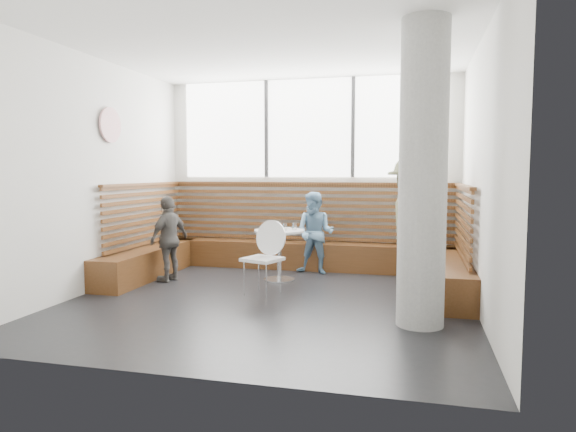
% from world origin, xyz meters
% --- Properties ---
extents(room, '(5.00, 5.00, 3.20)m').
position_xyz_m(room, '(0.00, 0.00, 1.60)').
color(room, silver).
rests_on(room, ground).
extents(booth, '(5.00, 2.50, 1.44)m').
position_xyz_m(booth, '(0.00, 1.77, 0.41)').
color(booth, '#452711').
rests_on(booth, ground).
extents(concrete_column, '(0.50, 0.50, 3.20)m').
position_xyz_m(concrete_column, '(1.85, -0.60, 1.60)').
color(concrete_column, gray).
rests_on(concrete_column, ground).
extents(wall_art, '(0.03, 0.50, 0.50)m').
position_xyz_m(wall_art, '(-2.46, 0.40, 2.30)').
color(wall_art, white).
rests_on(wall_art, room).
extents(cafe_table, '(0.75, 0.75, 0.77)m').
position_xyz_m(cafe_table, '(-0.19, 1.23, 0.55)').
color(cafe_table, silver).
rests_on(cafe_table, ground).
extents(cafe_chair, '(0.47, 0.46, 0.99)m').
position_xyz_m(cafe_chair, '(-0.17, 0.36, 0.58)').
color(cafe_chair, white).
rests_on(cafe_chair, ground).
extents(adult_man, '(0.83, 1.28, 1.86)m').
position_xyz_m(adult_man, '(1.74, 1.29, 0.93)').
color(adult_man, '#4B4B32').
rests_on(adult_man, ground).
extents(child_back, '(0.71, 0.59, 1.32)m').
position_xyz_m(child_back, '(0.23, 1.88, 0.66)').
color(child_back, '#6C97BB').
rests_on(child_back, ground).
extents(child_left, '(0.50, 0.80, 1.27)m').
position_xyz_m(child_left, '(-1.79, 0.81, 0.64)').
color(child_left, '#514D49').
rests_on(child_left, ground).
extents(plate_near, '(0.21, 0.21, 0.01)m').
position_xyz_m(plate_near, '(-0.31, 1.35, 0.78)').
color(plate_near, white).
rests_on(plate_near, cafe_table).
extents(plate_far, '(0.19, 0.19, 0.01)m').
position_xyz_m(plate_far, '(-0.13, 1.40, 0.77)').
color(plate_far, white).
rests_on(plate_far, cafe_table).
extents(glass_left, '(0.07, 0.07, 0.11)m').
position_xyz_m(glass_left, '(-0.38, 1.18, 0.82)').
color(glass_left, white).
rests_on(glass_left, cafe_table).
extents(glass_mid, '(0.07, 0.07, 0.10)m').
position_xyz_m(glass_mid, '(-0.10, 1.20, 0.82)').
color(glass_mid, white).
rests_on(glass_mid, cafe_table).
extents(glass_right, '(0.07, 0.07, 0.11)m').
position_xyz_m(glass_right, '(0.03, 1.28, 0.82)').
color(glass_right, white).
rests_on(glass_right, cafe_table).
extents(menu_card, '(0.21, 0.16, 0.00)m').
position_xyz_m(menu_card, '(-0.19, 1.03, 0.77)').
color(menu_card, '#A5C64C').
rests_on(menu_card, cafe_table).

